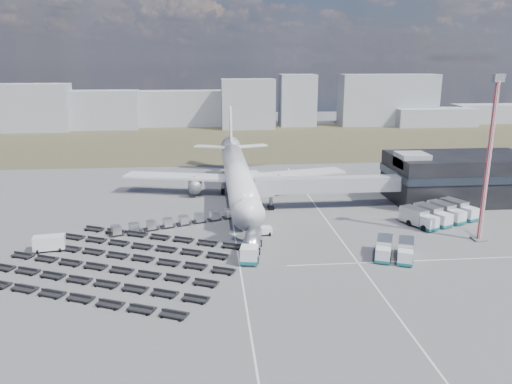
{
  "coord_description": "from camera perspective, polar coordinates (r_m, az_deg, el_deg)",
  "views": [
    {
      "loc": [
        -6.21,
        -76.47,
        30.12
      ],
      "look_at": [
        3.09,
        20.08,
        4.0
      ],
      "focal_mm": 35.0,
      "sensor_mm": 36.0,
      "label": 1
    }
  ],
  "objects": [
    {
      "name": "utility_van",
      "position": [
        87.26,
        -22.55,
        -5.45
      ],
      "size": [
        5.07,
        2.9,
        2.52
      ],
      "primitive_type": "cube",
      "rotation": [
        0.0,
        0.0,
        0.16
      ],
      "color": "silver",
      "rests_on": "ground"
    },
    {
      "name": "terminal",
      "position": [
        116.71,
        22.22,
        1.63
      ],
      "size": [
        30.4,
        16.4,
        11.0
      ],
      "color": "black",
      "rests_on": "ground"
    },
    {
      "name": "grass_strip",
      "position": [
        188.99,
        -3.57,
        5.87
      ],
      "size": [
        420.0,
        90.0,
        0.01
      ],
      "primitive_type": "cube",
      "color": "#46402A",
      "rests_on": "ground"
    },
    {
      "name": "fuel_tanker",
      "position": [
        79.16,
        -0.51,
        -5.97
      ],
      "size": [
        4.47,
        10.83,
        3.4
      ],
      "rotation": [
        0.0,
        0.0,
        -0.18
      ],
      "color": "silver",
      "rests_on": "ground"
    },
    {
      "name": "airliner",
      "position": [
        111.82,
        -2.18,
        2.23
      ],
      "size": [
        51.59,
        64.53,
        17.62
      ],
      "color": "silver",
      "rests_on": "ground"
    },
    {
      "name": "lane_markings",
      "position": [
        86.48,
        5.53,
        -5.38
      ],
      "size": [
        47.12,
        110.0,
        0.01
      ],
      "color": "silver",
      "rests_on": "ground"
    },
    {
      "name": "uld_row",
      "position": [
        93.23,
        -9.18,
        -3.35
      ],
      "size": [
        22.94,
        10.39,
        1.63
      ],
      "rotation": [
        0.0,
        0.0,
        0.38
      ],
      "color": "black",
      "rests_on": "ground"
    },
    {
      "name": "jet_bridge",
      "position": [
        102.5,
        7.13,
        0.8
      ],
      "size": [
        30.3,
        3.8,
        7.05
      ],
      "color": "#939399",
      "rests_on": "ground"
    },
    {
      "name": "floodlight_mast",
      "position": [
        90.31,
        25.03,
        3.3
      ],
      "size": [
        2.6,
        2.14,
        27.71
      ],
      "rotation": [
        0.0,
        0.0,
        0.43
      ],
      "color": "#AC1B26",
      "rests_on": "ground"
    },
    {
      "name": "catering_truck",
      "position": [
        121.59,
        -0.11,
        1.45
      ],
      "size": [
        3.8,
        6.7,
        2.89
      ],
      "rotation": [
        0.0,
        0.0,
        0.2
      ],
      "color": "silver",
      "rests_on": "ground"
    },
    {
      "name": "service_trucks_far",
      "position": [
        100.67,
        20.22,
        -2.32
      ],
      "size": [
        15.48,
        12.45,
        3.02
      ],
      "rotation": [
        0.0,
        0.0,
        0.43
      ],
      "color": "silver",
      "rests_on": "ground"
    },
    {
      "name": "ground",
      "position": [
        82.43,
        -0.8,
        -6.36
      ],
      "size": [
        420.0,
        420.0,
        0.0
      ],
      "primitive_type": "plane",
      "color": "#565659",
      "rests_on": "ground"
    },
    {
      "name": "baggage_dollies",
      "position": [
        78.57,
        -15.68,
        -7.75
      ],
      "size": [
        40.76,
        36.54,
        0.8
      ],
      "rotation": [
        0.0,
        0.0,
        -0.42
      ],
      "color": "black",
      "rests_on": "ground"
    },
    {
      "name": "skyline",
      "position": [
        225.25,
        -6.37,
        9.65
      ],
      "size": [
        302.26,
        24.77,
        23.06
      ],
      "color": "#999DA6",
      "rests_on": "ground"
    },
    {
      "name": "service_trucks_near",
      "position": [
        80.58,
        15.57,
        -6.36
      ],
      "size": [
        7.65,
        8.23,
        2.66
      ],
      "rotation": [
        0.0,
        0.0,
        -0.4
      ],
      "color": "silver",
      "rests_on": "ground"
    },
    {
      "name": "pushback_tug",
      "position": [
        87.81,
        0.76,
        -4.49
      ],
      "size": [
        3.39,
        2.22,
        1.44
      ],
      "primitive_type": "cube",
      "rotation": [
        0.0,
        0.0,
        0.14
      ],
      "color": "silver",
      "rests_on": "ground"
    }
  ]
}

